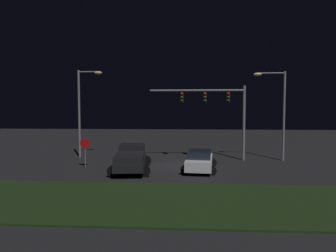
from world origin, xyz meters
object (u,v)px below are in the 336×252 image
at_px(pickup_truck, 131,157).
at_px(street_lamp_left, 84,103).
at_px(car_sedan, 200,160).
at_px(street_lamp_right, 277,104).
at_px(traffic_signal_gantry, 216,104).
at_px(stop_sign, 85,147).

relative_size(pickup_truck, street_lamp_left, 0.70).
relative_size(car_sedan, street_lamp_right, 0.59).
bearing_deg(traffic_signal_gantry, street_lamp_left, 177.05).
xyz_separation_m(street_lamp_left, stop_sign, (1.63, -4.57, -3.46)).
bearing_deg(street_lamp_left, traffic_signal_gantry, -2.95).
distance_m(traffic_signal_gantry, street_lamp_left, 11.98).
distance_m(street_lamp_left, stop_sign, 5.96).
height_order(pickup_truck, street_lamp_left, street_lamp_left).
bearing_deg(traffic_signal_gantry, stop_sign, -159.04).
bearing_deg(car_sedan, pickup_truck, 99.14).
height_order(car_sedan, stop_sign, stop_sign).
distance_m(car_sedan, street_lamp_right, 9.23).
bearing_deg(car_sedan, stop_sign, 91.81).
bearing_deg(stop_sign, pickup_truck, -13.49).
relative_size(pickup_truck, street_lamp_right, 0.72).
xyz_separation_m(pickup_truck, car_sedan, (4.99, 0.29, -0.26)).
height_order(street_lamp_left, stop_sign, street_lamp_left).
height_order(pickup_truck, stop_sign, stop_sign).
distance_m(car_sedan, stop_sign, 8.79).
bearing_deg(street_lamp_right, car_sedan, -146.37).
bearing_deg(street_lamp_left, car_sedan, -26.55).
xyz_separation_m(pickup_truck, street_lamp_left, (-5.38, 5.47, 4.03)).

